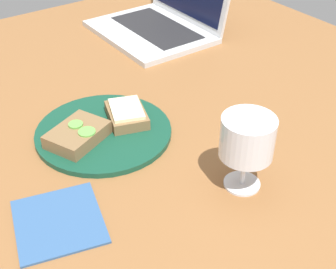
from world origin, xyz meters
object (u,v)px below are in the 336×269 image
(plate, at_px, (104,132))
(napkin, at_px, (59,221))
(sandwich_with_cucumber, at_px, (78,134))
(sandwich_with_cheese, at_px, (127,114))
(laptop, at_px, (165,12))
(wine_glass, at_px, (247,141))

(plate, distance_m, napkin, 0.23)
(plate, distance_m, sandwich_with_cucumber, 0.06)
(plate, height_order, sandwich_with_cheese, sandwich_with_cheese)
(plate, distance_m, sandwich_with_cheese, 0.06)
(sandwich_with_cheese, relative_size, laptop, 0.35)
(sandwich_with_cheese, relative_size, wine_glass, 0.86)
(laptop, bearing_deg, wine_glass, -24.06)
(wine_glass, xyz_separation_m, napkin, (-0.10, -0.28, -0.09))
(sandwich_with_cucumber, distance_m, laptop, 0.54)
(plate, relative_size, sandwich_with_cheese, 2.30)
(sandwich_with_cheese, bearing_deg, laptop, 135.46)
(wine_glass, distance_m, napkin, 0.31)
(napkin, bearing_deg, laptop, 132.10)
(sandwich_with_cucumber, xyz_separation_m, sandwich_with_cheese, (-0.01, 0.11, 0.00))
(sandwich_with_cucumber, height_order, laptop, laptop)
(sandwich_with_cucumber, bearing_deg, sandwich_with_cheese, 93.18)
(napkin, bearing_deg, sandwich_with_cucumber, 144.16)
(sandwich_with_cheese, height_order, napkin, sandwich_with_cheese)
(sandwich_with_cucumber, distance_m, sandwich_with_cheese, 0.11)
(sandwich_with_cheese, distance_m, wine_glass, 0.27)
(sandwich_with_cucumber, relative_size, wine_glass, 0.98)
(wine_glass, bearing_deg, sandwich_with_cheese, -166.69)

